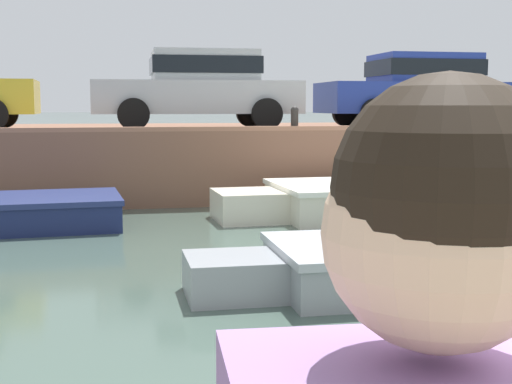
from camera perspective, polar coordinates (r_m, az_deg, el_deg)
ground_plane at (r=7.31m, az=1.40°, el=-7.62°), size 400.00×400.00×0.00m
far_quay_wall at (r=15.88m, az=-5.72°, el=2.75°), size 60.00×6.00×1.38m
far_wall_coping at (r=12.98m, az=-4.48°, el=5.06°), size 60.00×0.24×0.08m
boat_moored_central_cream at (r=12.43m, az=12.74°, el=-0.45°), size 6.51×2.38×0.56m
motorboat_passing at (r=7.74m, az=17.22°, el=-5.25°), size 5.70×1.65×0.96m
car_left_inner_silver at (r=14.46m, az=-4.56°, el=8.45°), size 4.10×2.03×1.54m
car_centre_blue at (r=15.74m, az=12.90°, el=8.17°), size 4.07×1.95×1.54m
mooring_bollard_mid at (r=13.44m, az=3.11°, el=5.99°), size 0.15×0.15×0.44m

